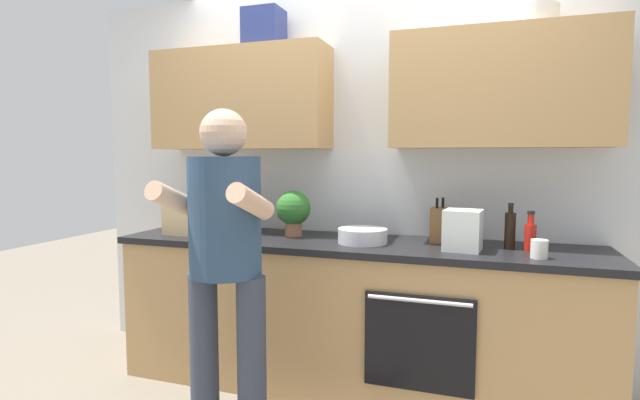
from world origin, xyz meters
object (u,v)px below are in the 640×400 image
(bottle_water, at_px, (224,218))
(bottle_syrup, at_px, (224,217))
(bottle_soda, at_px, (210,213))
(bottle_wine, at_px, (254,214))
(bottle_soy, at_px, (510,230))
(grocery_bag_produce, at_px, (463,230))
(mixing_bowl, at_px, (363,236))
(potted_herb, at_px, (293,210))
(person_standing, at_px, (225,250))
(bottle_hotsauce, at_px, (530,235))
(cup_coffee, at_px, (539,249))
(knife_block, at_px, (439,225))
(grocery_bag_bread, at_px, (188,216))

(bottle_water, relative_size, bottle_syrup, 1.12)
(bottle_soda, xyz_separation_m, bottle_wine, (0.40, -0.12, 0.02))
(bottle_soy, bearing_deg, grocery_bag_produce, -153.28)
(bottle_wine, relative_size, mixing_bowl, 1.10)
(bottle_soda, bearing_deg, potted_herb, -11.11)
(potted_herb, bearing_deg, person_standing, -91.55)
(bottle_hotsauce, relative_size, potted_herb, 0.74)
(grocery_bag_produce, bearing_deg, mixing_bowl, 175.30)
(bottle_soy, height_order, bottle_soda, same)
(bottle_soy, xyz_separation_m, mixing_bowl, (-0.80, -0.08, -0.06))
(bottle_soy, bearing_deg, cup_coffee, -58.50)
(bottle_soy, relative_size, bottle_hotsauce, 1.18)
(bottle_hotsauce, xyz_separation_m, bottle_water, (-1.82, -0.04, 0.02))
(bottle_wine, distance_m, knife_block, 1.17)
(person_standing, distance_m, grocery_bag_produce, 1.25)
(person_standing, distance_m, grocery_bag_bread, 0.94)
(knife_block, bearing_deg, bottle_soda, 178.23)
(bottle_soy, xyz_separation_m, bottle_wine, (-1.55, 0.04, 0.02))
(bottle_hotsauce, bearing_deg, knife_block, 165.33)
(bottle_hotsauce, distance_m, bottle_syrup, 1.90)
(bottle_soda, xyz_separation_m, bottle_water, (0.23, -0.22, 0.00))
(person_standing, relative_size, grocery_bag_produce, 7.41)
(bottle_syrup, xyz_separation_m, grocery_bag_bread, (-0.15, -0.20, 0.03))
(person_standing, xyz_separation_m, bottle_syrup, (-0.51, 0.87, 0.03))
(cup_coffee, bearing_deg, grocery_bag_produce, 166.72)
(bottle_soda, relative_size, bottle_syrup, 1.07)
(person_standing, bearing_deg, knife_block, 44.65)
(person_standing, distance_m, knife_block, 1.28)
(bottle_water, bearing_deg, bottle_soda, 137.23)
(bottle_syrup, bearing_deg, bottle_soda, 153.39)
(person_standing, relative_size, grocery_bag_bread, 6.41)
(grocery_bag_bread, bearing_deg, knife_block, 8.20)
(bottle_hotsauce, distance_m, bottle_wine, 1.66)
(bottle_wine, height_order, mixing_bowl, bottle_wine)
(cup_coffee, height_order, grocery_bag_bread, grocery_bag_bread)
(person_standing, relative_size, bottle_hotsauce, 7.61)
(bottle_hotsauce, relative_size, grocery_bag_produce, 0.97)
(bottle_soda, bearing_deg, cup_coffee, -10.00)
(grocery_bag_bread, bearing_deg, bottle_wine, 21.18)
(bottle_hotsauce, height_order, knife_block, knife_block)
(bottle_soda, xyz_separation_m, cup_coffee, (2.08, -0.37, -0.06))
(bottle_wine, relative_size, cup_coffee, 3.41)
(bottle_hotsauce, distance_m, potted_herb, 1.38)
(person_standing, bearing_deg, bottle_soy, 31.42)
(person_standing, xyz_separation_m, mixing_bowl, (0.49, 0.72, -0.02))
(knife_block, bearing_deg, person_standing, -135.35)
(bottle_water, xyz_separation_m, cup_coffee, (1.85, -0.15, -0.06))
(bottle_wine, height_order, grocery_bag_bread, bottle_wine)
(bottle_hotsauce, bearing_deg, bottle_syrup, 177.01)
(bottle_water, bearing_deg, person_standing, -59.88)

